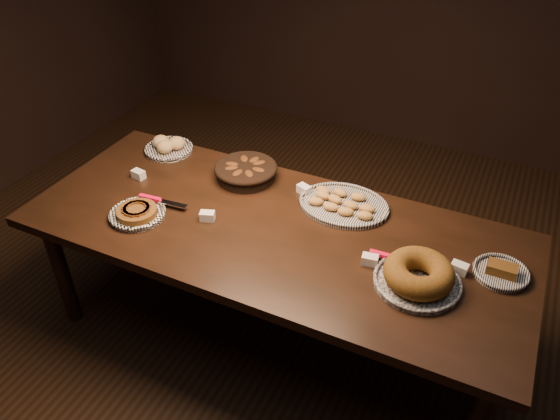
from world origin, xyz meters
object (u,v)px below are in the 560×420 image
at_px(buffet_table, 273,239).
at_px(bundt_cake_plate, 418,275).
at_px(madeleine_platter, 343,204).
at_px(apple_tart_plate, 138,213).

distance_m(buffet_table, bundt_cake_plate, 0.73).
bearing_deg(buffet_table, madeleine_platter, 50.46).
xyz_separation_m(buffet_table, bundt_cake_plate, (0.71, -0.09, 0.12)).
relative_size(buffet_table, bundt_cake_plate, 5.75).
height_order(buffet_table, apple_tart_plate, apple_tart_plate).
relative_size(apple_tart_plate, madeleine_platter, 0.73).
height_order(madeleine_platter, bundt_cake_plate, bundt_cake_plate).
height_order(buffet_table, madeleine_platter, madeleine_platter).
bearing_deg(bundt_cake_plate, madeleine_platter, 142.71).
bearing_deg(apple_tart_plate, bundt_cake_plate, -7.99).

